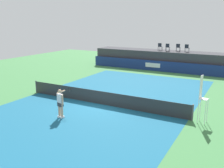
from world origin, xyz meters
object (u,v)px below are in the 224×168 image
at_px(spectator_chair_left, 168,47).
at_px(tennis_player, 61,102).
at_px(spectator_chair_far_left, 160,46).
at_px(spectator_chair_right, 187,48).
at_px(net_post_far, 193,113).
at_px(tennis_ball, 174,103).
at_px(spectator_chair_center, 178,47).
at_px(net_post_near, 36,87).
at_px(umpire_chair, 202,96).

bearing_deg(spectator_chair_left, tennis_player, -93.02).
bearing_deg(spectator_chair_far_left, spectator_chair_right, -2.04).
xyz_separation_m(net_post_far, tennis_ball, (-1.83, 2.68, -0.46)).
relative_size(spectator_chair_right, net_post_far, 0.89).
bearing_deg(tennis_ball, net_post_far, -55.64).
bearing_deg(tennis_ball, spectator_chair_center, 103.71).
xyz_separation_m(spectator_chair_far_left, net_post_near, (-5.26, -15.40, -2.19)).
bearing_deg(spectator_chair_center, net_post_near, -115.69).
bearing_deg(spectator_chair_right, umpire_chair, -74.17).
bearing_deg(umpire_chair, tennis_player, -156.31).
bearing_deg(tennis_player, net_post_near, 148.31).
distance_m(spectator_chair_left, spectator_chair_right, 2.22).
distance_m(spectator_chair_right, tennis_ball, 13.05).
height_order(spectator_chair_far_left, tennis_player, spectator_chair_far_left).
distance_m(spectator_chair_far_left, spectator_chair_center, 2.18).
height_order(spectator_chair_far_left, spectator_chair_right, same).
bearing_deg(net_post_far, spectator_chair_center, 107.76).
height_order(tennis_player, tennis_ball, tennis_player).
relative_size(spectator_chair_right, umpire_chair, 0.32).
distance_m(spectator_chair_left, tennis_player, 18.49).
bearing_deg(spectator_chair_right, net_post_far, -75.70).
relative_size(spectator_chair_far_left, umpire_chair, 0.32).
height_order(net_post_far, tennis_player, tennis_player).
bearing_deg(spectator_chair_left, umpire_chair, -66.55).
height_order(spectator_chair_far_left, spectator_chair_center, same).
bearing_deg(spectator_chair_right, spectator_chair_left, -175.20).
relative_size(spectator_chair_left, net_post_far, 0.89).
relative_size(spectator_chair_left, net_post_near, 0.89).
bearing_deg(spectator_chair_far_left, spectator_chair_left, -16.35).
distance_m(spectator_chair_center, umpire_chair, 16.41).
distance_m(umpire_chair, net_post_near, 12.88).
bearing_deg(net_post_near, umpire_chair, 0.06).
xyz_separation_m(spectator_chair_left, net_post_near, (-6.29, -15.10, -2.19)).
bearing_deg(spectator_chair_right, tennis_player, -99.73).
relative_size(spectator_chair_center, tennis_ball, 13.06).
bearing_deg(tennis_ball, net_post_near, -165.76).
height_order(umpire_chair, tennis_player, umpire_chair).
bearing_deg(tennis_ball, spectator_chair_far_left, 112.63).
relative_size(spectator_chair_left, tennis_ball, 13.06).
bearing_deg(spectator_chair_right, spectator_chair_center, 170.09).
xyz_separation_m(spectator_chair_center, spectator_chair_right, (1.06, -0.19, 0.00)).
height_order(spectator_chair_center, tennis_ball, spectator_chair_center).
xyz_separation_m(spectator_chair_right, umpire_chair, (4.33, -15.27, -1.11)).
bearing_deg(net_post_near, tennis_ball, 14.24).
bearing_deg(spectator_chair_far_left, umpire_chair, -63.80).
distance_m(net_post_near, tennis_player, 6.27).
xyz_separation_m(spectator_chair_left, net_post_far, (6.11, -15.10, -2.19)).
bearing_deg(tennis_player, spectator_chair_left, 86.98).
bearing_deg(spectator_chair_right, net_post_near, -119.09).
height_order(spectator_chair_left, spectator_chair_center, same).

